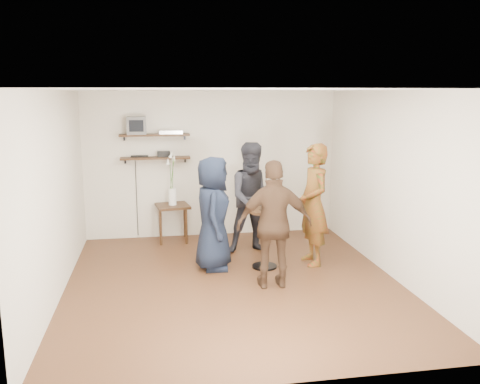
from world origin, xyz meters
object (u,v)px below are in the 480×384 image
drinks_table (265,230)px  person_navy (213,214)px  crt_monitor (136,125)px  person_dark (254,198)px  side_table (173,211)px  person_plaid (314,205)px  radio (164,154)px  person_brown (275,225)px  dvd_deck (171,132)px

drinks_table → person_navy: 0.81m
crt_monitor → person_navy: bearing=-57.5°
crt_monitor → person_navy: crt_monitor is taller
person_dark → person_navy: size_ratio=1.08×
side_table → person_dark: (1.27, -0.85, 0.35)m
drinks_table → person_navy: (-0.76, 0.08, 0.27)m
crt_monitor → person_plaid: 3.33m
crt_monitor → person_dark: 2.40m
crt_monitor → radio: (0.44, 0.00, -0.50)m
person_navy → person_brown: person_brown is taller
dvd_deck → side_table: (-0.01, -0.20, -1.35)m
person_plaid → person_dark: bearing=-136.8°
radio → person_dark: bearing=-36.9°
person_navy → person_brown: (0.72, -0.85, 0.02)m
radio → drinks_table: 2.48m
person_dark → person_brown: bearing=-91.9°
radio → person_brown: 2.99m
dvd_deck → person_brown: dvd_deck is taller
crt_monitor → person_dark: size_ratio=0.18×
radio → drinks_table: (1.41, -1.81, -0.95)m
side_table → person_dark: bearing=-33.7°
person_brown → radio: bearing=-59.1°
person_plaid → person_dark: (-0.77, 0.70, -0.02)m
person_dark → crt_monitor: bearing=149.4°
radio → person_plaid: bearing=-38.8°
crt_monitor → side_table: crt_monitor is taller
person_plaid → person_brown: person_plaid is taller
side_table → person_plaid: 2.59m
side_table → person_navy: (0.53, -1.53, 0.29)m
dvd_deck → drinks_table: 2.58m
person_brown → side_table: bearing=-59.4°
drinks_table → radio: bearing=128.0°
person_plaid → person_navy: person_plaid is taller
radio → person_dark: size_ratio=0.12×
dvd_deck → radio: (-0.13, 0.00, -0.38)m
person_dark → person_navy: bearing=-138.7°
dvd_deck → radio: 0.40m
person_plaid → person_dark: 1.04m
drinks_table → person_dark: size_ratio=0.49×
dvd_deck → person_navy: bearing=-73.1°
crt_monitor → person_brown: (1.82, -2.57, -1.16)m
person_plaid → dvd_deck: bearing=-135.3°
drinks_table → person_plaid: size_ratio=0.48×
side_table → drinks_table: drinks_table is taller
radio → person_plaid: (2.17, -1.75, -0.60)m
person_navy → radio: bearing=27.2°
person_dark → person_navy: 1.01m
radio → side_table: (0.12, -0.20, -0.97)m
drinks_table → dvd_deck: bearing=125.3°
crt_monitor → side_table: bearing=-19.2°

